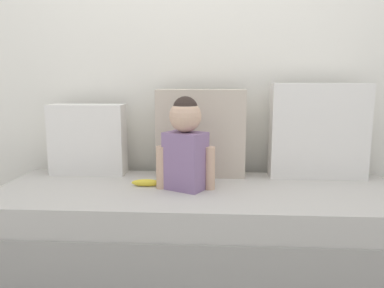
% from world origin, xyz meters
% --- Properties ---
extents(ground_plane, '(12.00, 12.00, 0.00)m').
position_xyz_m(ground_plane, '(0.00, 0.00, 0.00)').
color(ground_plane, '#B2ADA3').
extents(back_wall, '(5.50, 0.10, 2.56)m').
position_xyz_m(back_wall, '(0.00, 0.53, 1.28)').
color(back_wall, silver).
rests_on(back_wall, ground).
extents(couch, '(2.30, 0.81, 0.41)m').
position_xyz_m(couch, '(0.00, 0.00, 0.20)').
color(couch, '#9C978F').
rests_on(couch, ground).
extents(throw_pillow_left, '(0.47, 0.16, 0.44)m').
position_xyz_m(throw_pillow_left, '(-0.71, 0.30, 0.63)').
color(throw_pillow_left, silver).
rests_on(throw_pillow_left, couch).
extents(throw_pillow_center, '(0.54, 0.16, 0.53)m').
position_xyz_m(throw_pillow_center, '(0.00, 0.30, 0.67)').
color(throw_pillow_center, '#C1B29E').
rests_on(throw_pillow_center, couch).
extents(throw_pillow_right, '(0.57, 0.16, 0.57)m').
position_xyz_m(throw_pillow_right, '(0.71, 0.30, 0.69)').
color(throw_pillow_right, silver).
rests_on(throw_pillow_right, couch).
extents(toddler, '(0.32, 0.24, 0.51)m').
position_xyz_m(toddler, '(-0.07, 0.00, 0.66)').
color(toddler, gray).
rests_on(toddler, couch).
extents(banana, '(0.17, 0.05, 0.04)m').
position_xyz_m(banana, '(-0.29, 0.04, 0.43)').
color(banana, yellow).
rests_on(banana, couch).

